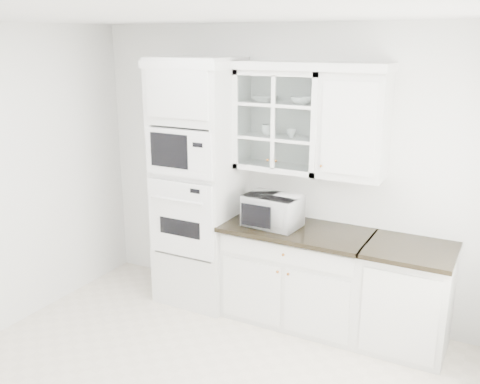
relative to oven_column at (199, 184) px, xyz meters
The scene contains 12 objects.
room_shell 1.37m from the oven_column, 52.79° to the right, with size 4.00×3.50×2.70m.
oven_column is the anchor object (origin of this frame).
base_cabinet_run 1.27m from the oven_column, ahead, with size 1.32×0.67×0.92m.
extra_base_cabinet 2.16m from the oven_column, ahead, with size 0.72×0.67×0.92m.
upper_cabinet_glass 1.03m from the oven_column, 12.10° to the left, with size 0.80×0.33×0.90m.
upper_cabinet_solid 1.60m from the oven_column, ahead, with size 0.55×0.33×0.90m, color silver.
crown_molding 1.33m from the oven_column, 11.90° to the left, with size 2.14×0.38×0.07m, color white.
countertop_microwave 0.82m from the oven_column, ahead, with size 0.49×0.41×0.29m, color white.
bowl_a 1.05m from the oven_column, 16.51° to the left, with size 0.21×0.21×0.05m, color white.
bowl_b 1.30m from the oven_column, ahead, with size 0.21×0.21×0.06m, color white.
cup_a 0.89m from the oven_column, 12.49° to the left, with size 0.13×0.13×0.10m, color white.
cup_b 1.06m from the oven_column, 10.09° to the left, with size 0.09×0.09×0.08m, color white.
Camera 1 is at (1.95, -2.81, 2.54)m, focal length 40.00 mm.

